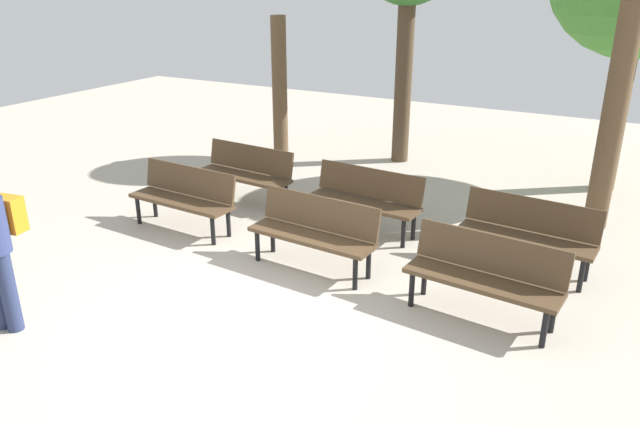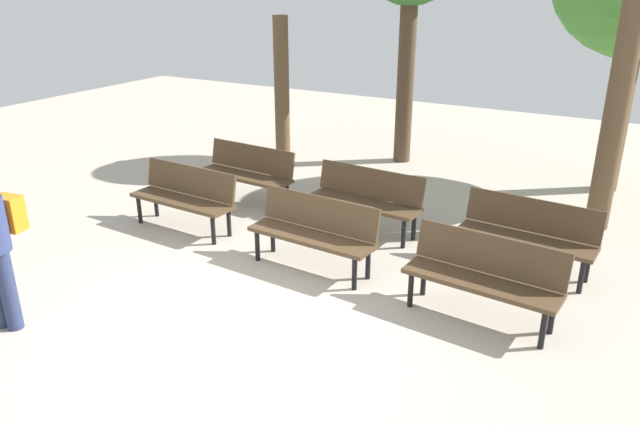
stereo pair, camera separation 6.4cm
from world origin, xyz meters
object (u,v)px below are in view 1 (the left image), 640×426
at_px(bench_r0_c0, 184,195).
at_px(bench_r1_c2, 528,231).
at_px(bench_r1_c0, 246,170).
at_px(tree_2, 280,89).
at_px(bench_r0_c1, 315,229).
at_px(bench_r0_c2, 485,273).
at_px(tree_1, 613,120).
at_px(bench_r1_c1, 365,197).

xyz_separation_m(bench_r0_c0, bench_r1_c2, (4.46, 0.98, 0.00)).
bearing_deg(bench_r1_c0, bench_r1_c2, -0.56).
xyz_separation_m(bench_r1_c0, tree_2, (-0.85, 2.36, 0.83)).
xyz_separation_m(bench_r0_c0, bench_r1_c0, (0.11, 1.33, 0.00)).
relative_size(bench_r0_c1, bench_r1_c0, 1.00).
height_order(bench_r0_c2, tree_1, tree_1).
xyz_separation_m(bench_r0_c1, bench_r0_c2, (2.10, -0.16, 0.00)).
height_order(bench_r1_c1, tree_1, tree_1).
bearing_deg(bench_r0_c0, bench_r1_c1, 29.67).
height_order(bench_r0_c0, bench_r1_c1, same).
distance_m(bench_r0_c2, bench_r1_c1, 2.52).
distance_m(bench_r1_c2, tree_2, 5.92).
height_order(bench_r0_c1, tree_2, tree_2).
height_order(bench_r1_c0, tree_1, tree_1).
bearing_deg(bench_r0_c2, bench_r0_c1, -178.91).
bearing_deg(bench_r1_c2, bench_r0_c1, -147.91).
relative_size(bench_r0_c2, bench_r1_c0, 1.00).
xyz_separation_m(bench_r1_c0, bench_r1_c1, (2.14, -0.20, 0.00)).
height_order(tree_1, tree_2, tree_1).
bearing_deg(bench_r0_c1, tree_2, 130.65).
relative_size(bench_r1_c1, tree_1, 0.53).
distance_m(bench_r0_c0, bench_r1_c0, 1.34).
xyz_separation_m(bench_r1_c2, tree_1, (0.62, 1.88, 1.04)).
bearing_deg(tree_2, bench_r0_c0, -78.74).
bearing_deg(tree_1, bench_r1_c1, -148.49).
height_order(bench_r0_c1, tree_1, tree_1).
xyz_separation_m(tree_1, tree_2, (-5.81, 0.83, -0.21)).
bearing_deg(bench_r1_c1, tree_1, 35.33).
height_order(bench_r0_c2, bench_r1_c2, same).
relative_size(bench_r0_c1, bench_r1_c1, 1.00).
bearing_deg(bench_r0_c0, bench_r0_c2, -1.79).
height_order(bench_r0_c1, bench_r1_c2, same).
bearing_deg(tree_2, bench_r1_c0, -70.30).
distance_m(bench_r1_c1, tree_2, 4.02).
bearing_deg(bench_r1_c1, bench_r1_c2, -0.23).
bearing_deg(tree_1, bench_r0_c2, -103.65).
xyz_separation_m(bench_r0_c0, tree_2, (-0.74, 3.69, 0.83)).
relative_size(bench_r1_c1, tree_2, 0.61).
bearing_deg(bench_r0_c0, tree_1, 32.40).
xyz_separation_m(bench_r0_c1, bench_r1_c0, (-2.08, 1.53, 0.00)).
xyz_separation_m(bench_r0_c2, bench_r1_c2, (0.17, 1.33, 0.00)).
xyz_separation_m(bench_r1_c1, tree_2, (-2.99, 2.56, 0.83)).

